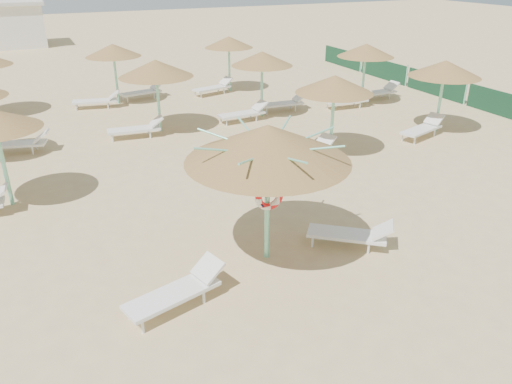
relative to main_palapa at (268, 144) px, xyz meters
name	(u,v)px	position (x,y,z in m)	size (l,w,h in m)	color
ground	(264,266)	(-0.21, -0.31, -2.66)	(120.00, 120.00, 0.00)	tan
main_palapa	(268,144)	(0.00, 0.00, 0.00)	(3.41, 3.41, 3.06)	#7DD9B6
lounger_main_a	(178,290)	(-2.27, -0.85, -2.31)	(2.08, 1.12, 0.72)	white
lounger_main_b	(352,234)	(1.97, -0.42, -2.33)	(1.85, 1.62, 0.69)	white
palapa_field	(197,67)	(1.79, 9.83, -0.37)	(19.92, 12.50, 2.70)	#7DD9B6
windbreak_fence	(436,85)	(13.79, 9.65, -2.16)	(0.08, 19.84, 1.10)	#194C32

